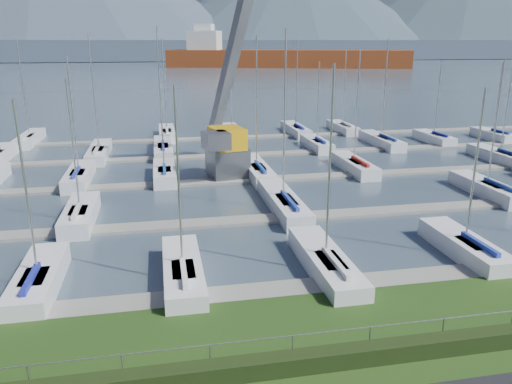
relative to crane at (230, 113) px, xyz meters
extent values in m
cube|color=#425260|center=(-0.91, 231.31, -5.73)|extent=(800.00, 540.00, 0.20)
cube|color=black|center=(-0.91, -29.09, -4.98)|extent=(80.00, 0.70, 0.70)
cylinder|color=gray|center=(-0.91, -28.69, -4.13)|extent=(80.00, 0.04, 0.04)
cube|color=#435163|center=(-0.91, 301.31, 0.67)|extent=(900.00, 80.00, 12.00)
cone|color=#3C4C58|center=(109.09, 381.31, 37.17)|extent=(300.00, 300.00, 85.00)
cube|color=slate|center=(-0.91, -22.69, -5.55)|extent=(90.00, 1.60, 0.25)
cube|color=gray|center=(-0.91, -12.69, -5.55)|extent=(90.00, 1.60, 0.25)
cube|color=slate|center=(-0.91, -2.69, -5.55)|extent=(90.00, 1.60, 0.25)
cube|color=slate|center=(-0.91, 7.31, -5.55)|extent=(90.00, 1.60, 0.25)
cube|color=#65635E|center=(-0.91, 17.31, -5.55)|extent=(90.00, 1.60, 0.25)
cube|color=#575A5E|center=(-0.46, -1.23, -4.13)|extent=(3.74, 3.74, 2.60)
cube|color=#E9A90D|center=(-0.46, -1.23, -2.03)|extent=(3.19, 3.83, 1.80)
cube|color=slate|center=(1.34, 3.27, 6.97)|extent=(4.92, 10.84, 19.89)
cube|color=#5C5E64|center=(-1.66, -3.23, -1.83)|extent=(2.38, 2.54, 1.40)
cube|color=brown|center=(53.79, 187.83, -2.83)|extent=(110.89, 51.06, 10.00)
cube|color=silver|center=(16.91, 199.71, 4.67)|extent=(17.62, 17.62, 12.00)
cube|color=silver|center=(16.91, 199.71, 11.67)|extent=(10.07, 10.07, 4.00)
camera|label=1|loc=(-6.23, -43.85, 6.06)|focal=35.00mm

